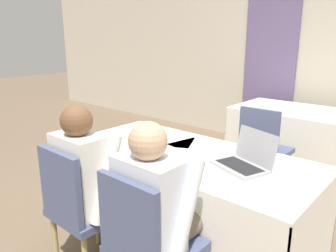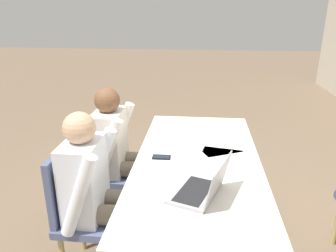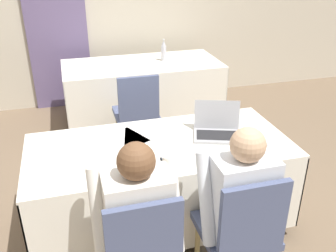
{
  "view_description": "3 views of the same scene",
  "coord_description": "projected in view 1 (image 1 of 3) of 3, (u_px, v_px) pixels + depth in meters",
  "views": [
    {
      "loc": [
        1.4,
        -1.81,
        1.56
      ],
      "look_at": [
        0.0,
        -0.22,
        0.98
      ],
      "focal_mm": 35.0,
      "sensor_mm": 36.0,
      "label": 1
    },
    {
      "loc": [
        2.09,
        -0.0,
        1.75
      ],
      "look_at": [
        0.0,
        -0.22,
        0.98
      ],
      "focal_mm": 35.0,
      "sensor_mm": 36.0,
      "label": 2
    },
    {
      "loc": [
        -0.59,
        -2.3,
        2.04
      ],
      "look_at": [
        0.0,
        -0.22,
        0.98
      ],
      "focal_mm": 40.0,
      "sensor_mm": 36.0,
      "label": 3
    }
  ],
  "objects": [
    {
      "name": "ground_plane",
      "position": [
        186.0,
        239.0,
        2.61
      ],
      "size": [
        24.0,
        24.0,
        0.0
      ],
      "primitive_type": "plane",
      "color": "brown"
    },
    {
      "name": "wall_back",
      "position": [
        319.0,
        53.0,
        4.29
      ],
      "size": [
        12.0,
        0.06,
        2.7
      ],
      "color": "beige",
      "rests_on": "ground_plane"
    },
    {
      "name": "curtain_panel",
      "position": [
        271.0,
        54.0,
        4.66
      ],
      "size": [
        0.76,
        0.04,
        2.65
      ],
      "color": "slate",
      "rests_on": "ground_plane"
    },
    {
      "name": "conference_table_near",
      "position": [
        187.0,
        174.0,
        2.46
      ],
      "size": [
        1.9,
        0.87,
        0.73
      ],
      "color": "white",
      "rests_on": "ground_plane"
    },
    {
      "name": "conference_table_far",
      "position": [
        317.0,
        127.0,
        3.75
      ],
      "size": [
        1.9,
        0.87,
        0.73
      ],
      "color": "white",
      "rests_on": "ground_plane"
    },
    {
      "name": "laptop",
      "position": [
        244.0,
        161.0,
        2.14
      ],
      "size": [
        0.42,
        0.38,
        0.24
      ],
      "rotation": [
        0.0,
        0.0,
        -0.34
      ],
      "color": "#99999E",
      "rests_on": "conference_table_near"
    },
    {
      "name": "cell_phone",
      "position": [
        162.0,
        161.0,
        2.24
      ],
      "size": [
        0.07,
        0.13,
        0.01
      ],
      "rotation": [
        0.0,
        0.0,
        0.01
      ],
      "color": "black",
      "rests_on": "conference_table_near"
    },
    {
      "name": "paper_beside_laptop",
      "position": [
        105.0,
        142.0,
        2.67
      ],
      "size": [
        0.27,
        0.34,
        0.0
      ],
      "rotation": [
        0.0,
        0.0,
        0.24
      ],
      "color": "white",
      "rests_on": "conference_table_near"
    },
    {
      "name": "paper_centre_table",
      "position": [
        179.0,
        142.0,
        2.67
      ],
      "size": [
        0.32,
        0.36,
        0.0
      ],
      "rotation": [
        0.0,
        0.0,
        0.46
      ],
      "color": "white",
      "rests_on": "conference_table_near"
    },
    {
      "name": "paper_left_edge",
      "position": [
        189.0,
        144.0,
        2.62
      ],
      "size": [
        0.26,
        0.33,
        0.0
      ],
      "rotation": [
        0.0,
        0.0,
        -0.19
      ],
      "color": "white",
      "rests_on": "conference_table_near"
    },
    {
      "name": "chair_near_left",
      "position": [
        79.0,
        205.0,
        2.14
      ],
      "size": [
        0.44,
        0.44,
        0.9
      ],
      "rotation": [
        0.0,
        0.0,
        3.14
      ],
      "color": "tan",
      "rests_on": "ground_plane"
    },
    {
      "name": "chair_near_right",
      "position": [
        146.0,
        243.0,
        1.75
      ],
      "size": [
        0.44,
        0.44,
        0.9
      ],
      "rotation": [
        0.0,
        0.0,
        3.14
      ],
      "color": "tan",
      "rests_on": "ground_plane"
    },
    {
      "name": "chair_far_spare",
      "position": [
        263.0,
        146.0,
        3.29
      ],
      "size": [
        0.44,
        0.44,
        0.9
      ],
      "rotation": [
        0.0,
        0.0,
        3.14
      ],
      "color": "tan",
      "rests_on": "ground_plane"
    },
    {
      "name": "person_checkered_shirt",
      "position": [
        91.0,
        178.0,
        2.17
      ],
      "size": [
        0.5,
        0.52,
        1.16
      ],
      "rotation": [
        0.0,
        0.0,
        3.14
      ],
      "color": "#665B4C",
      "rests_on": "ground_plane"
    },
    {
      "name": "person_white_shirt",
      "position": [
        159.0,
        208.0,
        1.78
      ],
      "size": [
        0.5,
        0.52,
        1.16
      ],
      "rotation": [
        0.0,
        0.0,
        3.14
      ],
      "color": "#665B4C",
      "rests_on": "ground_plane"
    }
  ]
}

